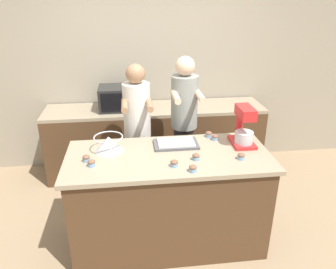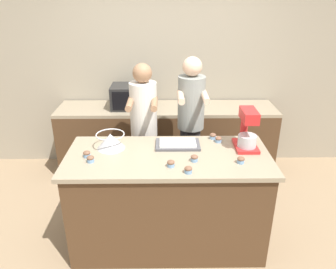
{
  "view_description": "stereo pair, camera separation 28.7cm",
  "coord_description": "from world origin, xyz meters",
  "px_view_note": "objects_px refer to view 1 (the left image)",
  "views": [
    {
      "loc": [
        -0.32,
        -2.57,
        2.3
      ],
      "look_at": [
        0.0,
        0.04,
        1.13
      ],
      "focal_mm": 35.0,
      "sensor_mm": 36.0,
      "label": 1
    },
    {
      "loc": [
        -0.03,
        -2.59,
        2.3
      ],
      "look_at": [
        0.0,
        0.04,
        1.13
      ],
      "focal_mm": 35.0,
      "sensor_mm": 36.0,
      "label": 2
    }
  ],
  "objects_px": {
    "person_right": "(184,129)",
    "cupcake_3": "(193,168)",
    "stand_mixer": "(244,128)",
    "baking_tray": "(176,144)",
    "mixing_bowl": "(109,143)",
    "cupcake_6": "(241,156)",
    "cupcake_7": "(174,163)",
    "person_left": "(138,134)",
    "cupcake_5": "(86,158)",
    "cupcake_0": "(215,137)",
    "cupcake_4": "(209,134)",
    "cupcake_1": "(91,163)",
    "cupcake_2": "(196,157)",
    "microwave_oven": "(119,98)"
  },
  "relations": [
    {
      "from": "person_left",
      "to": "cupcake_4",
      "type": "relative_size",
      "value": 25.55
    },
    {
      "from": "microwave_oven",
      "to": "cupcake_7",
      "type": "xyz_separation_m",
      "value": [
        0.48,
        -1.61,
        -0.08
      ]
    },
    {
      "from": "person_right",
      "to": "cupcake_2",
      "type": "bearing_deg",
      "value": -92.0
    },
    {
      "from": "person_left",
      "to": "cupcake_0",
      "type": "bearing_deg",
      "value": -28.77
    },
    {
      "from": "mixing_bowl",
      "to": "baking_tray",
      "type": "xyz_separation_m",
      "value": [
        0.62,
        0.04,
        -0.06
      ]
    },
    {
      "from": "baking_tray",
      "to": "cupcake_1",
      "type": "relative_size",
      "value": 6.46
    },
    {
      "from": "person_left",
      "to": "cupcake_7",
      "type": "distance_m",
      "value": 0.93
    },
    {
      "from": "person_left",
      "to": "microwave_oven",
      "type": "height_order",
      "value": "person_left"
    },
    {
      "from": "stand_mixer",
      "to": "cupcake_7",
      "type": "bearing_deg",
      "value": -153.49
    },
    {
      "from": "stand_mixer",
      "to": "baking_tray",
      "type": "height_order",
      "value": "stand_mixer"
    },
    {
      "from": "person_left",
      "to": "cupcake_0",
      "type": "relative_size",
      "value": 25.55
    },
    {
      "from": "baking_tray",
      "to": "cupcake_3",
      "type": "relative_size",
      "value": 6.46
    },
    {
      "from": "baking_tray",
      "to": "cupcake_1",
      "type": "xyz_separation_m",
      "value": [
        -0.75,
        -0.31,
        0.01
      ]
    },
    {
      "from": "cupcake_4",
      "to": "microwave_oven",
      "type": "bearing_deg",
      "value": 130.22
    },
    {
      "from": "cupcake_1",
      "to": "mixing_bowl",
      "type": "bearing_deg",
      "value": 63.47
    },
    {
      "from": "baking_tray",
      "to": "cupcake_6",
      "type": "relative_size",
      "value": 6.46
    },
    {
      "from": "person_left",
      "to": "baking_tray",
      "type": "xyz_separation_m",
      "value": [
        0.34,
        -0.48,
        0.1
      ]
    },
    {
      "from": "mixing_bowl",
      "to": "cupcake_5",
      "type": "height_order",
      "value": "mixing_bowl"
    },
    {
      "from": "baking_tray",
      "to": "cupcake_5",
      "type": "distance_m",
      "value": 0.83
    },
    {
      "from": "person_right",
      "to": "cupcake_3",
      "type": "distance_m",
      "value": 0.99
    },
    {
      "from": "stand_mixer",
      "to": "microwave_oven",
      "type": "height_order",
      "value": "stand_mixer"
    },
    {
      "from": "mixing_bowl",
      "to": "cupcake_3",
      "type": "relative_size",
      "value": 4.15
    },
    {
      "from": "cupcake_2",
      "to": "cupcake_7",
      "type": "height_order",
      "value": "same"
    },
    {
      "from": "person_right",
      "to": "cupcake_4",
      "type": "relative_size",
      "value": 26.56
    },
    {
      "from": "cupcake_3",
      "to": "mixing_bowl",
      "type": "bearing_deg",
      "value": 146.17
    },
    {
      "from": "mixing_bowl",
      "to": "cupcake_7",
      "type": "height_order",
      "value": "mixing_bowl"
    },
    {
      "from": "stand_mixer",
      "to": "cupcake_0",
      "type": "relative_size",
      "value": 5.87
    },
    {
      "from": "cupcake_0",
      "to": "stand_mixer",
      "type": "bearing_deg",
      "value": -27.65
    },
    {
      "from": "microwave_oven",
      "to": "cupcake_1",
      "type": "relative_size",
      "value": 7.61
    },
    {
      "from": "baking_tray",
      "to": "cupcake_7",
      "type": "relative_size",
      "value": 6.46
    },
    {
      "from": "person_right",
      "to": "cupcake_6",
      "type": "height_order",
      "value": "person_right"
    },
    {
      "from": "person_right",
      "to": "cupcake_5",
      "type": "height_order",
      "value": "person_right"
    },
    {
      "from": "cupcake_6",
      "to": "cupcake_7",
      "type": "bearing_deg",
      "value": -174.69
    },
    {
      "from": "cupcake_4",
      "to": "cupcake_7",
      "type": "xyz_separation_m",
      "value": [
        -0.42,
        -0.55,
        0.0
      ]
    },
    {
      "from": "mixing_bowl",
      "to": "baking_tray",
      "type": "distance_m",
      "value": 0.62
    },
    {
      "from": "baking_tray",
      "to": "cupcake_5",
      "type": "bearing_deg",
      "value": -164.87
    },
    {
      "from": "person_right",
      "to": "mixing_bowl",
      "type": "xyz_separation_m",
      "value": [
        -0.78,
        -0.52,
        0.12
      ]
    },
    {
      "from": "cupcake_2",
      "to": "cupcake_5",
      "type": "distance_m",
      "value": 0.94
    },
    {
      "from": "cupcake_5",
      "to": "cupcake_4",
      "type": "bearing_deg",
      "value": 17.79
    },
    {
      "from": "microwave_oven",
      "to": "cupcake_6",
      "type": "xyz_separation_m",
      "value": [
        1.07,
        -1.56,
        -0.08
      ]
    },
    {
      "from": "person_right",
      "to": "cupcake_7",
      "type": "xyz_separation_m",
      "value": [
        -0.23,
        -0.88,
        0.07
      ]
    },
    {
      "from": "person_left",
      "to": "person_right",
      "type": "distance_m",
      "value": 0.5
    },
    {
      "from": "mixing_bowl",
      "to": "cupcake_6",
      "type": "height_order",
      "value": "mixing_bowl"
    },
    {
      "from": "cupcake_4",
      "to": "cupcake_6",
      "type": "relative_size",
      "value": 1.0
    },
    {
      "from": "cupcake_7",
      "to": "cupcake_4",
      "type": "bearing_deg",
      "value": 52.38
    },
    {
      "from": "cupcake_3",
      "to": "cupcake_5",
      "type": "xyz_separation_m",
      "value": [
        -0.87,
        0.28,
        0.0
      ]
    },
    {
      "from": "baking_tray",
      "to": "cupcake_3",
      "type": "bearing_deg",
      "value": -82.54
    },
    {
      "from": "person_right",
      "to": "stand_mixer",
      "type": "bearing_deg",
      "value": -48.29
    },
    {
      "from": "person_right",
      "to": "cupcake_3",
      "type": "relative_size",
      "value": 26.56
    },
    {
      "from": "person_left",
      "to": "cupcake_6",
      "type": "xyz_separation_m",
      "value": [
        0.86,
        -0.82,
        0.11
      ]
    }
  ]
}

